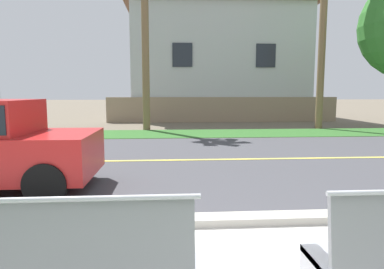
{
  "coord_description": "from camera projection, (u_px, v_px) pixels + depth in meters",
  "views": [
    {
      "loc": [
        -0.63,
        -1.78,
        1.66
      ],
      "look_at": [
        -0.25,
        3.58,
        1.0
      ],
      "focal_mm": 32.07,
      "sensor_mm": 36.0,
      "label": 1
    }
  ],
  "objects": [
    {
      "name": "road_centre_line",
      "position": [
        194.0,
        160.0,
        8.45
      ],
      "size": [
        48.0,
        0.14,
        0.01
      ],
      "primitive_type": "cube",
      "color": "#E0CC4C",
      "rests_on": "ground_plane"
    },
    {
      "name": "curb_edge",
      "position": [
        219.0,
        220.0,
        4.33
      ],
      "size": [
        44.0,
        0.3,
        0.11
      ],
      "primitive_type": "cube",
      "color": "#ADA89E",
      "rests_on": "ground_plane"
    },
    {
      "name": "house_across_street",
      "position": [
        216.0,
        60.0,
        22.13
      ],
      "size": [
        11.19,
        6.91,
        7.33
      ],
      "color": "#B7BCC1",
      "rests_on": "ground_plane"
    },
    {
      "name": "far_verge_grass",
      "position": [
        183.0,
        134.0,
        13.86
      ],
      "size": [
        48.0,
        2.8,
        0.02
      ],
      "primitive_type": "cube",
      "color": "#2D6026",
      "rests_on": "ground_plane"
    },
    {
      "name": "street_asphalt",
      "position": [
        194.0,
        160.0,
        8.45
      ],
      "size": [
        52.0,
        8.0,
        0.01
      ],
      "primitive_type": "cube",
      "color": "#424247",
      "rests_on": "ground_plane"
    },
    {
      "name": "bench_left",
      "position": [
        59.0,
        268.0,
        2.36
      ],
      "size": [
        1.93,
        0.48,
        1.01
      ],
      "color": "#9EA0A8",
      "rests_on": "ground_plane"
    },
    {
      "name": "ground_plane",
      "position": [
        190.0,
        150.0,
        9.93
      ],
      "size": [
        140.0,
        140.0,
        0.0
      ],
      "primitive_type": "plane",
      "color": "#665B4C"
    },
    {
      "name": "garden_wall",
      "position": [
        223.0,
        110.0,
        19.33
      ],
      "size": [
        13.0,
        0.36,
        1.4
      ],
      "primitive_type": "cube",
      "color": "gray",
      "rests_on": "ground_plane"
    }
  ]
}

